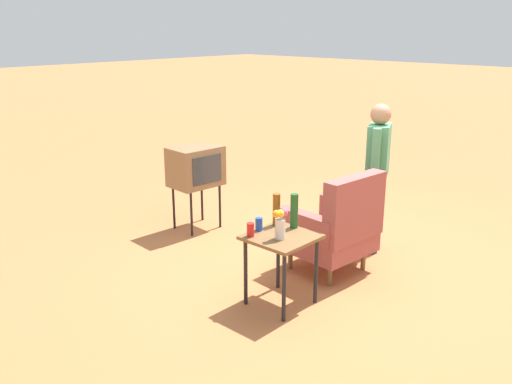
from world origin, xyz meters
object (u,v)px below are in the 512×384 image
person_standing (377,169)px  bottle_wine_green (294,211)px  soda_can_blue (259,224)px  armchair (336,226)px  soda_can_red (250,230)px  tv_on_stand (196,167)px  flower_vase (280,223)px  side_table (281,246)px  bottle_tall_amber (276,209)px

person_standing → bottle_wine_green: size_ratio=5.12×
person_standing → soda_can_blue: 1.74m
armchair → soda_can_red: armchair is taller
person_standing → bottle_wine_green: person_standing is taller
tv_on_stand → bottle_wine_green: size_ratio=3.22×
armchair → person_standing: bearing=-177.5°
soda_can_blue → flower_vase: bearing=85.4°
armchair → side_table: 0.88m
side_table → person_standing: size_ratio=0.40×
flower_vase → side_table: bearing=-148.8°
bottle_wine_green → tv_on_stand: bearing=-105.7°
armchair → side_table: size_ratio=1.60×
tv_on_stand → flower_vase: size_ratio=3.89×
soda_can_red → flower_vase: bearing=120.7°
armchair → flower_vase: bearing=3.9°
person_standing → bottle_tall_amber: size_ratio=5.47×
tv_on_stand → soda_can_blue: size_ratio=8.44×
armchair → tv_on_stand: armchair is taller
armchair → soda_can_blue: 0.97m
soda_can_blue → flower_vase: (0.02, 0.27, 0.09)m
tv_on_stand → soda_can_blue: 1.98m
bottle_wine_green → soda_can_blue: size_ratio=2.62×
person_standing → soda_can_blue: size_ratio=13.44×
tv_on_stand → person_standing: size_ratio=0.63×
armchair → person_standing: person_standing is taller
side_table → tv_on_stand: (-0.79, -2.03, 0.22)m
bottle_tall_amber → person_standing: bearing=174.4°
side_table → soda_can_blue: (0.04, -0.23, 0.16)m
tv_on_stand → flower_vase: (0.85, 2.06, 0.03)m
armchair → bottle_tall_amber: (0.70, -0.18, 0.31)m
soda_can_blue → bottle_tall_amber: bearing=174.7°
bottle_tall_amber → armchair: bearing=165.4°
side_table → person_standing: person_standing is taller
soda_can_red → soda_can_blue: same height
tv_on_stand → person_standing: bearing=114.3°
tv_on_stand → flower_vase: 2.23m
person_standing → soda_can_blue: person_standing is taller
tv_on_stand → person_standing: 2.16m
person_standing → armchair: bearing=2.5°
tv_on_stand → soda_can_red: tv_on_stand is taller
tv_on_stand → side_table: bearing=68.7°
side_table → soda_can_red: (0.20, -0.19, 0.16)m
bottle_tall_amber → bottle_wine_green: 0.17m
soda_can_red → soda_can_blue: size_ratio=1.00×
side_table → soda_can_red: size_ratio=5.41×
side_table → armchair: bearing=-178.3°
tv_on_stand → soda_can_red: size_ratio=8.44×
person_standing → bottle_tall_amber: bearing=-5.6°
side_table → bottle_tall_amber: bearing=-129.8°
soda_can_red → armchair: bearing=171.5°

